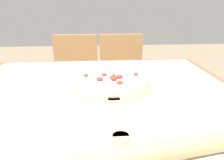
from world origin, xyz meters
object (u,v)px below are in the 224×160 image
rolling_pin (157,153)px  chair_left (76,79)px  pizza_peel (112,85)px  pizza (112,79)px  chair_right (122,78)px

rolling_pin → chair_left: chair_left is taller
pizza_peel → chair_left: 0.91m
pizza_peel → pizza: pizza is taller
rolling_pin → chair_right: chair_right is taller
pizza → chair_right: (0.15, 0.81, -0.30)m
pizza_peel → pizza: size_ratio=1.80×
pizza_peel → rolling_pin: (0.07, -0.46, 0.02)m
pizza → chair_right: size_ratio=0.39×
pizza → chair_right: bearing=79.2°
pizza_peel → chair_left: (-0.25, 0.83, -0.28)m
pizza_peel → chair_right: size_ratio=0.71×
pizza_peel → rolling_pin: size_ratio=1.31×
pizza → chair_left: bearing=107.5°
pizza_peel → chair_right: bearing=79.5°
pizza → rolling_pin: pizza is taller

